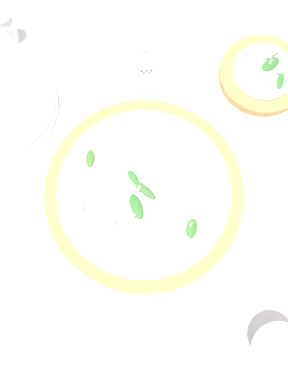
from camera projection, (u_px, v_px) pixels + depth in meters
ground_plane at (157, 181)px, 0.78m from camera, size 6.00×6.00×0.00m
pizza_arugula_main at (144, 194)px, 0.75m from camera, size 0.35×0.35×0.05m
pizza_personal_side at (261, 77)px, 0.81m from camera, size 0.17×0.17×0.05m
wine_glass at (271, 350)px, 0.61m from camera, size 0.08×0.08×0.15m
napkin at (144, 37)px, 0.84m from camera, size 0.17×0.13×0.01m
fork at (144, 39)px, 0.84m from camera, size 0.21×0.06×0.00m
side_plate_white at (5, 106)px, 0.80m from camera, size 0.19×0.19×0.02m
shaker_pepper at (7, 28)px, 0.82m from camera, size 0.03×0.03×0.07m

